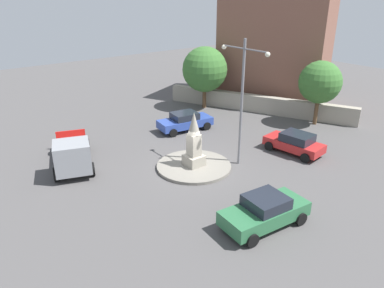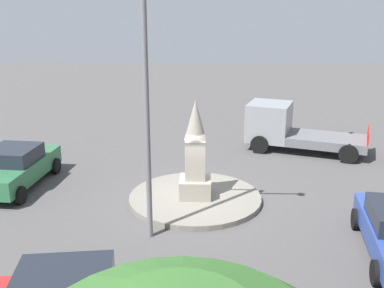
{
  "view_description": "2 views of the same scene",
  "coord_description": "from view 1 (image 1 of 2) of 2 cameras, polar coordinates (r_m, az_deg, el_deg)",
  "views": [
    {
      "loc": [
        16.31,
        -12.92,
        10.45
      ],
      "look_at": [
        0.27,
        -0.36,
        1.79
      ],
      "focal_mm": 34.4,
      "sensor_mm": 36.0,
      "label": 1
    },
    {
      "loc": [
        -0.24,
        14.9,
        6.71
      ],
      "look_at": [
        0.12,
        -0.46,
        1.97
      ],
      "focal_mm": 42.54,
      "sensor_mm": 36.0,
      "label": 2
    }
  ],
  "objects": [
    {
      "name": "tree_mid_cluster",
      "position": [
        34.21,
        1.98,
        11.47
      ],
      "size": [
        4.11,
        4.11,
        5.67
      ],
      "color": "brown",
      "rests_on": "ground"
    },
    {
      "name": "ground_plane",
      "position": [
        23.29,
        0.29,
        -3.64
      ],
      "size": [
        80.0,
        80.0,
        0.0
      ],
      "primitive_type": "plane",
      "color": "#4F4C4C"
    },
    {
      "name": "stone_boundary_wall",
      "position": [
        34.13,
        10.06,
        6.18
      ],
      "size": [
        15.98,
        7.91,
        1.52
      ],
      "primitive_type": "cube",
      "rotation": [
        0.0,
        0.0,
        3.58
      ],
      "color": "#9E9687",
      "rests_on": "ground"
    },
    {
      "name": "corner_building",
      "position": [
        37.88,
        12.98,
        15.14
      ],
      "size": [
        11.81,
        10.5,
        11.24
      ],
      "primitive_type": "cube",
      "rotation": [
        0.0,
        0.0,
        3.58
      ],
      "color": "brown",
      "rests_on": "ground"
    },
    {
      "name": "streetlamp",
      "position": [
        22.36,
        7.8,
        7.99
      ],
      "size": [
        3.73,
        0.28,
        7.84
      ],
      "color": "slate",
      "rests_on": "ground"
    },
    {
      "name": "monument",
      "position": [
        22.58,
        0.3,
        0.2
      ],
      "size": [
        1.1,
        1.1,
        3.48
      ],
      "color": "#9E9687",
      "rests_on": "traffic_island"
    },
    {
      "name": "truck_grey_waiting",
      "position": [
        23.67,
        -18.05,
        -1.57
      ],
      "size": [
        5.86,
        3.79,
        2.2
      ],
      "color": "gray",
      "rests_on": "ground"
    },
    {
      "name": "car_red_near_island",
      "position": [
        25.98,
        15.63,
        0.21
      ],
      "size": [
        4.13,
        2.33,
        1.45
      ],
      "color": "#B22323",
      "rests_on": "ground"
    },
    {
      "name": "tree_near_wall",
      "position": [
        31.4,
        19.24,
        9.01
      ],
      "size": [
        3.39,
        3.39,
        5.24
      ],
      "color": "brown",
      "rests_on": "ground"
    },
    {
      "name": "car_blue_parked_left",
      "position": [
        29.14,
        -1.09,
        3.58
      ],
      "size": [
        2.43,
        4.49,
        1.45
      ],
      "color": "#2D479E",
      "rests_on": "ground"
    },
    {
      "name": "car_green_approaching",
      "position": [
        17.9,
        11.22,
        -10.16
      ],
      "size": [
        2.41,
        4.49,
        1.56
      ],
      "color": "#2D6B42",
      "rests_on": "ground"
    },
    {
      "name": "traffic_island",
      "position": [
        23.25,
        0.29,
        -3.44
      ],
      "size": [
        4.69,
        4.69,
        0.19
      ],
      "primitive_type": "cylinder",
      "color": "gray",
      "rests_on": "ground"
    }
  ]
}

